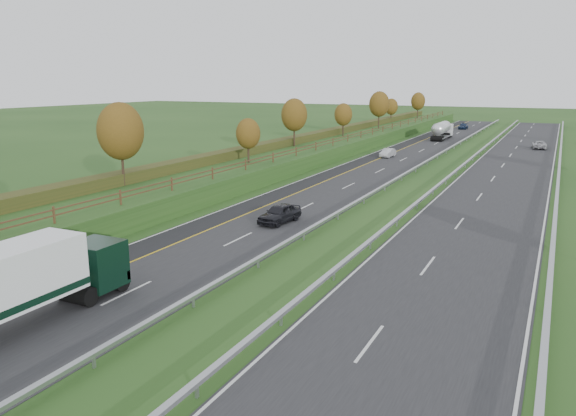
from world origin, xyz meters
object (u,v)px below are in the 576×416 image
Objects in this scene: car_dark_near at (280,213)px; car_oncoming at (539,145)px; car_silver_mid at (388,153)px; car_small_far at (463,126)px; road_tanker at (442,130)px.

car_dark_near reaches higher than car_oncoming.
car_small_far is (2.20, 57.82, 0.02)m from car_silver_mid.
car_dark_near is 43.82m from car_silver_mid.
car_silver_mid is at bearing 101.77° from car_dark_near.
car_silver_mid is (-3.36, 43.69, -0.12)m from car_dark_near.
car_silver_mid is 0.86× the size of car_small_far.
car_oncoming is (20.49, 21.91, 0.03)m from car_silver_mid.
road_tanker is 2.81× the size of car_silver_mid.
car_small_far is 40.29m from car_oncoming.
car_dark_near is at bearing -81.83° from car_silver_mid.
car_small_far is at bearing 98.02° from car_dark_near.
road_tanker is at bearing -89.52° from car_small_far.
car_silver_mid is at bearing 42.52° from car_oncoming.
car_dark_near reaches higher than car_silver_mid.
car_oncoming reaches higher than car_small_far.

